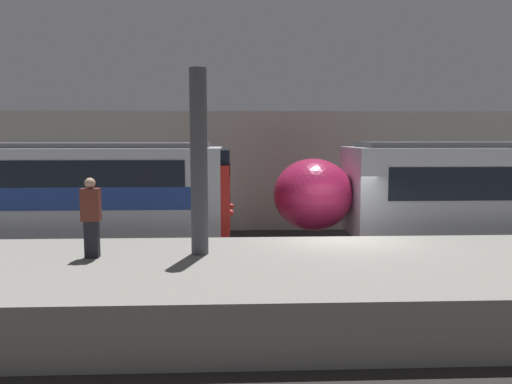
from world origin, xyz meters
name	(u,v)px	position (x,y,z in m)	size (l,w,h in m)	color
ground_plane	(340,277)	(0.00, 0.00, 0.00)	(120.00, 120.00, 0.00)	#282623
platform	(367,286)	(0.00, -2.54, 0.53)	(40.00, 5.07, 1.07)	gray
station_rear_barrier	(305,171)	(0.00, 6.72, 2.29)	(50.00, 0.15, 4.57)	#B2AD9E
support_pillar_near	(199,163)	(-3.46, -1.75, 3.04)	(0.37, 0.37, 3.95)	#47474C
person_waiting	(91,216)	(-5.69, -2.00, 1.96)	(0.38, 0.24, 1.68)	black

